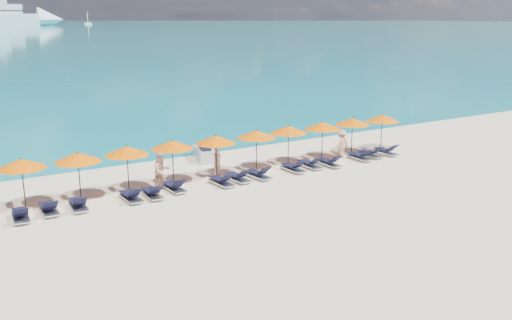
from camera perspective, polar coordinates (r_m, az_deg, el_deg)
ground at (r=25.98m, az=3.54°, el=-3.94°), size 1400.00×1400.00×0.00m
sailboat_near at (r=591.26m, az=-16.47°, el=12.98°), size 6.46×2.15×11.84m
sailboat_far at (r=591.76m, az=-16.44°, el=12.99°), size 6.54×2.18×11.99m
jetski at (r=33.18m, az=-5.18°, el=0.73°), size 1.65×2.77×0.93m
beachgoer_a at (r=29.64m, az=-3.89°, el=-0.12°), size 0.65×0.54×1.52m
beachgoer_b at (r=27.43m, az=-9.42°, el=-1.09°), size 0.98×0.65×1.87m
beachgoer_c at (r=33.60m, az=8.55°, el=1.61°), size 1.15×0.67×1.68m
umbrella_0 at (r=26.06m, az=-22.42°, el=-0.34°), size 2.10×2.10×2.28m
umbrella_1 at (r=26.38m, az=-17.39°, el=0.26°), size 2.10×2.10×2.28m
umbrella_2 at (r=27.08m, az=-12.80°, el=0.91°), size 2.10×2.10×2.28m
umbrella_3 at (r=27.97m, az=-8.37°, el=1.53°), size 2.10×2.10×2.28m
umbrella_4 at (r=28.89m, az=-4.03°, el=2.06°), size 2.10×2.10×2.28m
umbrella_5 at (r=30.14m, az=0.04°, el=2.60°), size 2.10×2.10×2.28m
umbrella_6 at (r=31.42m, az=3.27°, el=3.06°), size 2.10×2.10×2.28m
umbrella_7 at (r=32.70m, az=6.68°, el=3.43°), size 2.10×2.10×2.28m
umbrella_8 at (r=34.30m, az=9.63°, el=3.83°), size 2.10×2.10×2.28m
umbrella_9 at (r=35.78m, az=12.52°, el=4.11°), size 2.10×2.10×2.28m
lounger_0 at (r=25.15m, az=-22.49°, el=-5.09°), size 0.78×1.75×0.66m
lounger_1 at (r=25.57m, az=-20.01°, el=-4.55°), size 0.68×1.72×0.66m
lounger_2 at (r=25.70m, az=-17.35°, el=-4.23°), size 0.77×1.75×0.66m
lounger_3 at (r=26.24m, az=-12.39°, el=-3.53°), size 0.62×1.70×0.66m
lounger_4 at (r=26.51m, az=-10.33°, el=-3.24°), size 0.75×1.74×0.66m
lounger_5 at (r=27.29m, az=-8.17°, el=-2.65°), size 0.65×1.71×0.66m
lounger_6 at (r=27.99m, az=-3.46°, el=-2.10°), size 0.71×1.73×0.66m
lounger_7 at (r=28.62m, az=-1.87°, el=-1.71°), size 0.73×1.74×0.66m
lounger_8 at (r=29.14m, az=0.22°, el=-1.41°), size 0.73×1.74×0.66m
lounger_9 at (r=30.46m, az=3.75°, el=-0.75°), size 0.64×1.71×0.66m
lounger_10 at (r=31.27m, az=5.41°, el=-0.39°), size 0.65×1.71×0.66m
lounger_11 at (r=31.74m, az=7.34°, el=-0.22°), size 0.65×1.71×0.66m
lounger_12 at (r=33.39m, az=10.34°, el=0.38°), size 0.66×1.71×0.66m
lounger_13 at (r=34.15m, az=11.34°, el=0.65°), size 0.78×1.75×0.66m
lounger_14 at (r=34.94m, az=12.87°, el=0.87°), size 0.64×1.71×0.66m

